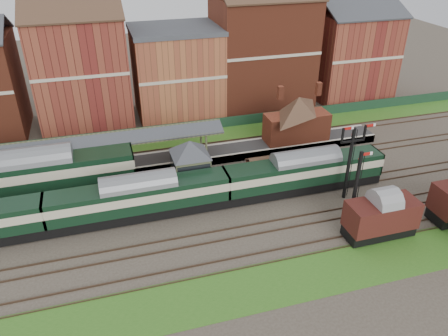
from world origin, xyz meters
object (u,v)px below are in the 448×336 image
object	(u,v)px
platform_railcar	(32,175)
goods_van_a	(381,216)
signal_box	(191,165)
dmu_train	(140,197)
semaphore_bracket	(350,159)

from	to	relation	value
platform_railcar	goods_van_a	size ratio (longest dim) A/B	3.19
signal_box	dmu_train	xyz separation A→B (m)	(-5.71, -3.25, -0.87)
signal_box	semaphore_bracket	xyz separation A→B (m)	(15.04, -5.75, 1.44)
semaphore_bracket	platform_railcar	world-z (taller)	semaphore_bracket
signal_box	platform_railcar	xyz separation A→B (m)	(-15.76, 3.25, -0.46)
platform_railcar	semaphore_bracket	bearing A→B (deg)	-16.29
dmu_train	goods_van_a	bearing A→B (deg)	-23.73
semaphore_bracket	dmu_train	size ratio (longest dim) A/B	0.16
platform_railcar	goods_van_a	xyz separation A→B (m)	(30.52, -15.50, -0.53)
signal_box	semaphore_bracket	size ratio (longest dim) A/B	0.73
signal_box	goods_van_a	bearing A→B (deg)	-39.69
signal_box	platform_railcar	bearing A→B (deg)	168.34
goods_van_a	dmu_train	bearing A→B (deg)	156.27
semaphore_bracket	goods_van_a	bearing A→B (deg)	-92.45
dmu_train	goods_van_a	distance (m)	22.36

